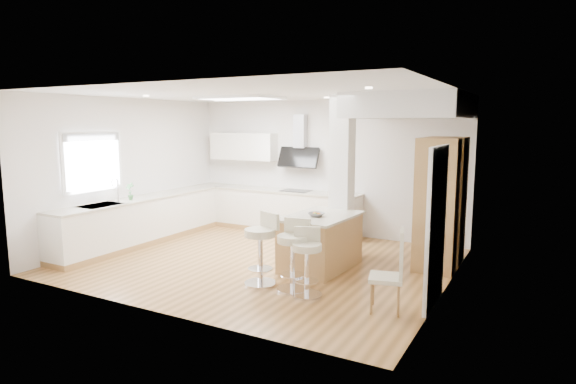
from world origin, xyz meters
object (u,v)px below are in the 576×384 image
Objects in this scene: peninsula at (321,241)px; bar_stool_c at (307,258)px; bar_stool_a at (261,245)px; bar_stool_b at (293,251)px; dining_chair at (394,268)px.

peninsula reaches higher than bar_stool_c.
bar_stool_c is (0.78, -0.09, -0.07)m from bar_stool_a.
peninsula is 1.48× the size of bar_stool_b.
dining_chair is (1.97, -0.09, -0.03)m from bar_stool_a.
bar_stool_a is at bearing 176.34° from bar_stool_b.
bar_stool_a is 0.79m from bar_stool_c.
bar_stool_a is at bearing -106.22° from peninsula.
bar_stool_a is (-0.41, -1.14, 0.15)m from peninsula.
bar_stool_a is at bearing 148.30° from bar_stool_c.
bar_stool_a is 1.04× the size of bar_stool_b.
bar_stool_a reaches higher than dining_chair.
bar_stool_b reaches higher than peninsula.
bar_stool_c is at bearing -25.66° from bar_stool_b.
dining_chair is at bearing -8.42° from bar_stool_b.
dining_chair reaches higher than peninsula.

